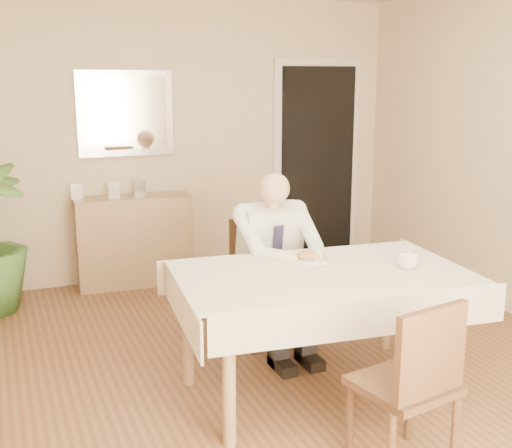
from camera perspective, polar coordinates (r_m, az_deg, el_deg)
name	(u,v)px	position (r m, az deg, el deg)	size (l,w,h in m)	color
room	(279,178)	(3.73, 2.06, 4.14)	(5.00, 5.02, 2.60)	brown
doorway	(317,164)	(6.63, 5.44, 5.34)	(0.96, 0.07, 2.10)	silver
mirror	(126,114)	(5.94, -11.51, 9.59)	(0.86, 0.04, 0.76)	silver
dining_table	(321,285)	(3.83, 5.82, -5.42)	(1.81, 1.18, 0.75)	#947954
chair_far	(263,273)	(4.64, 0.63, -4.35)	(0.46, 0.46, 0.88)	#412915
chair_near	(414,379)	(3.16, 13.85, -13.24)	(0.49, 0.49, 0.88)	#412915
seated_man	(280,256)	(4.33, 2.12, -2.87)	(0.48, 0.72, 1.24)	white
plate	(308,259)	(4.02, 4.66, -3.11)	(0.26, 0.26, 0.02)	white
food	(308,256)	(4.01, 4.67, -2.81)	(0.14, 0.14, 0.06)	olive
knife	(318,258)	(3.98, 5.57, -3.03)	(0.01, 0.01, 0.13)	silver
fork	(307,259)	(3.95, 4.54, -3.16)	(0.01, 0.01, 0.13)	silver
coffee_mug	(408,260)	(3.94, 13.36, -3.10)	(0.13, 0.13, 0.11)	white
sideboard	(135,241)	(5.96, -10.75, -1.46)	(1.03, 0.35, 0.82)	#947954
photo_frame_left	(77,192)	(5.83, -15.65, 2.79)	(0.10, 0.02, 0.14)	silver
photo_frame_center	(114,190)	(5.86, -12.51, 3.00)	(0.10, 0.02, 0.14)	silver
photo_frame_right	(140,188)	(5.89, -10.28, 3.16)	(0.10, 0.02, 0.14)	silver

